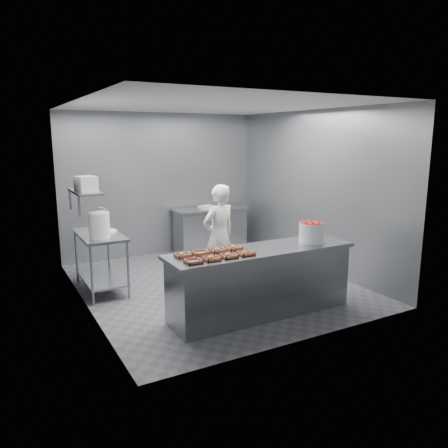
# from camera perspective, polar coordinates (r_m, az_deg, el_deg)

# --- Properties ---
(floor) EXTENTS (4.50, 4.50, 0.00)m
(floor) POSITION_cam_1_polar(r_m,az_deg,el_deg) (7.12, -1.28, -7.86)
(floor) COLOR #4C4C51
(floor) RESTS_ON ground
(ceiling) EXTENTS (4.50, 4.50, 0.00)m
(ceiling) POSITION_cam_1_polar(r_m,az_deg,el_deg) (6.74, -1.39, 15.24)
(ceiling) COLOR white
(ceiling) RESTS_ON wall_back
(wall_back) EXTENTS (4.00, 0.04, 2.80)m
(wall_back) POSITION_cam_1_polar(r_m,az_deg,el_deg) (8.83, -8.13, 5.13)
(wall_back) COLOR slate
(wall_back) RESTS_ON ground
(wall_left) EXTENTS (0.04, 4.50, 2.80)m
(wall_left) POSITION_cam_1_polar(r_m,az_deg,el_deg) (6.14, -18.14, 1.94)
(wall_left) COLOR slate
(wall_left) RESTS_ON ground
(wall_right) EXTENTS (0.04, 4.50, 2.80)m
(wall_right) POSITION_cam_1_polar(r_m,az_deg,el_deg) (7.91, 11.67, 4.28)
(wall_right) COLOR slate
(wall_right) RESTS_ON ground
(service_counter) EXTENTS (2.60, 0.70, 0.90)m
(service_counter) POSITION_cam_1_polar(r_m,az_deg,el_deg) (5.87, 4.86, -7.47)
(service_counter) COLOR slate
(service_counter) RESTS_ON ground
(prep_table) EXTENTS (0.60, 1.20, 0.90)m
(prep_table) POSITION_cam_1_polar(r_m,az_deg,el_deg) (6.95, -15.84, -3.68)
(prep_table) COLOR slate
(prep_table) RESTS_ON ground
(back_counter) EXTENTS (1.50, 0.60, 0.90)m
(back_counter) POSITION_cam_1_polar(r_m,az_deg,el_deg) (9.02, -1.82, -0.72)
(back_counter) COLOR slate
(back_counter) RESTS_ON ground
(wall_shelf) EXTENTS (0.35, 0.90, 0.03)m
(wall_shelf) POSITION_cam_1_polar(r_m,az_deg,el_deg) (6.73, -17.69, 4.06)
(wall_shelf) COLOR slate
(wall_shelf) RESTS_ON wall_left
(tray_0) EXTENTS (0.19, 0.18, 0.04)m
(tray_0) POSITION_cam_1_polar(r_m,az_deg,el_deg) (5.11, -4.04, -4.85)
(tray_0) COLOR tan
(tray_0) RESTS_ON service_counter
(tray_1) EXTENTS (0.19, 0.18, 0.06)m
(tray_1) POSITION_cam_1_polar(r_m,az_deg,el_deg) (5.21, -1.67, -4.48)
(tray_1) COLOR tan
(tray_1) RESTS_ON service_counter
(tray_2) EXTENTS (0.19, 0.18, 0.06)m
(tray_2) POSITION_cam_1_polar(r_m,az_deg,el_deg) (5.32, 0.63, -4.14)
(tray_2) COLOR tan
(tray_2) RESTS_ON service_counter
(tray_3) EXTENTS (0.19, 0.18, 0.06)m
(tray_3) POSITION_cam_1_polar(r_m,az_deg,el_deg) (5.44, 2.84, -3.80)
(tray_3) COLOR tan
(tray_3) RESTS_ON service_counter
(tray_4) EXTENTS (0.19, 0.18, 0.06)m
(tray_4) POSITION_cam_1_polar(r_m,az_deg,el_deg) (5.38, -5.42, -4.03)
(tray_4) COLOR tan
(tray_4) RESTS_ON service_counter
(tray_5) EXTENTS (0.19, 0.18, 0.04)m
(tray_5) POSITION_cam_1_polar(r_m,az_deg,el_deg) (5.47, -3.08, -3.75)
(tray_5) COLOR tan
(tray_5) RESTS_ON service_counter
(tray_6) EXTENTS (0.19, 0.18, 0.06)m
(tray_6) POSITION_cam_1_polar(r_m,az_deg,el_deg) (5.58, -0.88, -3.41)
(tray_6) COLOR tan
(tray_6) RESTS_ON service_counter
(tray_7) EXTENTS (0.19, 0.18, 0.06)m
(tray_7) POSITION_cam_1_polar(r_m,az_deg,el_deg) (5.69, 1.25, -3.12)
(tray_7) COLOR tan
(tray_7) RESTS_ON service_counter
(worker) EXTENTS (0.66, 0.50, 1.62)m
(worker) POSITION_cam_1_polar(r_m,az_deg,el_deg) (6.84, -0.68, -1.58)
(worker) COLOR silver
(worker) RESTS_ON ground
(strawberry_tub) EXTENTS (0.34, 0.34, 0.28)m
(strawberry_tub) POSITION_cam_1_polar(r_m,az_deg,el_deg) (6.16, 11.34, -0.98)
(strawberry_tub) COLOR silver
(strawberry_tub) RESTS_ON service_counter
(glaze_bucket) EXTENTS (0.31, 0.30, 0.46)m
(glaze_bucket) POSITION_cam_1_polar(r_m,az_deg,el_deg) (6.54, -15.98, -0.07)
(glaze_bucket) COLOR silver
(glaze_bucket) RESTS_ON prep_table
(bucket_lid) EXTENTS (0.42, 0.42, 0.03)m
(bucket_lid) POSITION_cam_1_polar(r_m,az_deg,el_deg) (6.95, -15.18, -0.93)
(bucket_lid) COLOR silver
(bucket_lid) RESTS_ON prep_table
(rag) EXTENTS (0.18, 0.17, 0.02)m
(rag) POSITION_cam_1_polar(r_m,az_deg,el_deg) (7.28, -15.72, -0.42)
(rag) COLOR #CCB28C
(rag) RESTS_ON prep_table
(appliance) EXTENTS (0.31, 0.33, 0.22)m
(appliance) POSITION_cam_1_polar(r_m,az_deg,el_deg) (6.63, -17.59, 5.04)
(appliance) COLOR gray
(appliance) RESTS_ON wall_shelf
(paper_stack) EXTENTS (0.33, 0.26, 0.06)m
(paper_stack) POSITION_cam_1_polar(r_m,az_deg,el_deg) (8.90, -2.31, 2.23)
(paper_stack) COLOR silver
(paper_stack) RESTS_ON back_counter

